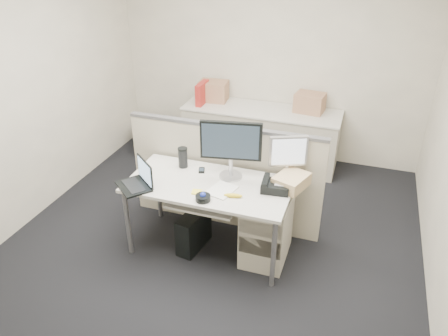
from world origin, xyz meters
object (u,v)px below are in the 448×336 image
(desk_phone, at_px, (275,187))
(monitor_main, at_px, (231,150))
(desk, at_px, (209,190))
(laptop, at_px, (132,176))

(desk_phone, bearing_deg, monitor_main, 161.68)
(desk, height_order, desk_phone, desk_phone)
(laptop, relative_size, desk_phone, 1.33)
(monitor_main, xyz_separation_m, laptop, (-0.77, -0.46, -0.16))
(laptop, distance_m, desk_phone, 1.27)
(desk, relative_size, monitor_main, 2.68)
(desk, distance_m, laptop, 0.71)
(monitor_main, height_order, laptop, monitor_main)
(desk, height_order, monitor_main, monitor_main)
(monitor_main, bearing_deg, desk, -140.44)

